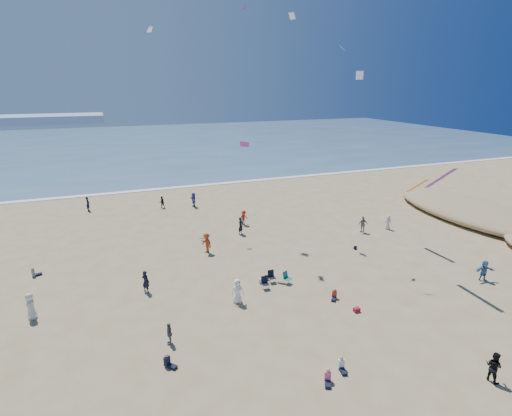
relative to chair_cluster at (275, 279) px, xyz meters
name	(u,v)px	position (x,y,z in m)	size (l,w,h in m)	color
ground	(276,397)	(-4.76, -10.95, -0.50)	(220.00, 220.00, 0.00)	tan
ocean	(130,145)	(-4.76, 84.05, -0.47)	(220.00, 100.00, 0.06)	#476B84
surf_line	(156,189)	(-4.76, 34.05, -0.46)	(220.00, 1.20, 0.08)	white
standing_flyers	(247,241)	(0.33, 7.39, 0.40)	(34.91, 41.20, 1.94)	black
seated_group	(228,325)	(-5.32, -4.53, -0.08)	(22.45, 20.39, 0.84)	white
chair_cluster	(275,279)	(0.00, 0.00, 0.00)	(2.71, 1.42, 1.00)	black
white_tote	(261,281)	(-0.93, 0.70, -0.30)	(0.35, 0.20, 0.40)	silver
black_backpack	(267,278)	(-0.28, 1.06, -0.31)	(0.30, 0.22, 0.38)	black
cooler	(357,310)	(3.79, -5.65, -0.35)	(0.45, 0.30, 0.30)	maroon
navy_bag	(355,248)	(10.16, 3.77, -0.33)	(0.28, 0.18, 0.34)	black
kites_aloft	(337,101)	(5.57, 1.24, 13.62)	(41.19, 40.16, 26.21)	yellow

